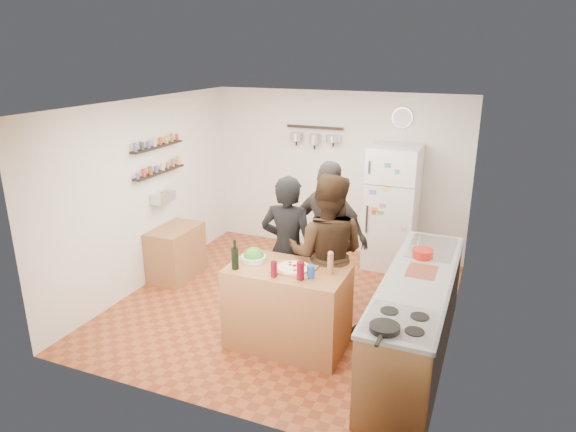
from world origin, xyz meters
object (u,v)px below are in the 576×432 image
at_px(wall_clock, 402,118).
at_px(person_left, 288,250).
at_px(prep_island, 288,307).
at_px(salt_canister, 311,272).
at_px(person_back, 329,236).
at_px(person_center, 327,255).
at_px(wine_bottle, 235,259).
at_px(skillet, 385,328).
at_px(fridge, 392,207).
at_px(pepper_mill, 330,265).
at_px(salad_bowl, 254,258).
at_px(side_table, 176,252).
at_px(counter_run, 416,318).
at_px(red_bowl, 423,254).

bearing_deg(wall_clock, person_left, -108.32).
height_order(prep_island, salt_canister, salt_canister).
bearing_deg(person_back, person_center, 123.14).
distance_m(wine_bottle, salt_canister, 0.81).
xyz_separation_m(skillet, fridge, (-0.65, 3.45, -0.04)).
distance_m(salt_canister, fridge, 2.73).
xyz_separation_m(pepper_mill, person_left, (-0.68, 0.50, -0.13)).
relative_size(salad_bowl, person_center, 0.15).
xyz_separation_m(salt_canister, side_table, (-2.43, 1.15, -0.61)).
xyz_separation_m(prep_island, person_back, (0.10, 1.07, 0.47)).
distance_m(pepper_mill, skillet, 1.19).
distance_m(person_center, counter_run, 1.16).
relative_size(wine_bottle, wall_clock, 0.77).
bearing_deg(side_table, person_center, -12.82).
height_order(red_bowl, side_table, red_bowl).
bearing_deg(skillet, fridge, 100.66).
bearing_deg(red_bowl, salad_bowl, -155.64).
distance_m(pepper_mill, person_center, 0.48).
bearing_deg(person_back, fridge, -89.92).
xyz_separation_m(wine_bottle, side_table, (-1.63, 1.25, -0.66)).
xyz_separation_m(person_left, side_table, (-1.90, 0.48, -0.52)).
bearing_deg(wall_clock, skillet, -80.25).
relative_size(person_left, red_bowl, 7.78).
bearing_deg(salad_bowl, salt_canister, -13.28).
height_order(person_back, fridge, person_back).
xyz_separation_m(salt_canister, person_back, (-0.20, 1.19, -0.05)).
relative_size(skillet, wall_clock, 0.84).
xyz_separation_m(prep_island, salt_canister, (0.30, -0.12, 0.52)).
height_order(prep_island, skillet, skillet).
relative_size(person_left, counter_run, 0.67).
relative_size(pepper_mill, red_bowl, 0.86).
height_order(pepper_mill, person_left, person_left).
height_order(prep_island, pepper_mill, pepper_mill).
distance_m(prep_island, wine_bottle, 0.79).
xyz_separation_m(wine_bottle, person_back, (0.60, 1.29, -0.10)).
bearing_deg(skillet, side_table, 150.54).
bearing_deg(pepper_mill, wine_bottle, -164.13).
relative_size(wine_bottle, fridge, 0.13).
height_order(person_center, red_bowl, person_center).
bearing_deg(person_back, wine_bottle, 82.07).
height_order(person_left, counter_run, person_left).
bearing_deg(wine_bottle, pepper_mill, 15.87).
relative_size(salt_canister, person_left, 0.07).
bearing_deg(fridge, salt_canister, -95.48).
relative_size(skillet, fridge, 0.14).
bearing_deg(fridge, person_back, -106.88).
bearing_deg(skillet, person_center, 125.11).
relative_size(salad_bowl, wine_bottle, 1.16).
distance_m(salad_bowl, salt_canister, 0.74).
bearing_deg(fridge, wall_clock, 90.00).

